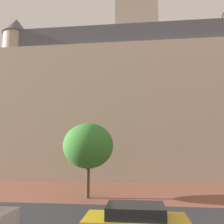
# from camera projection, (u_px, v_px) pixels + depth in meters

# --- Properties ---
(ground_plane) EXTENTS (120.00, 120.00, 0.00)m
(ground_plane) POSITION_uv_depth(u_px,v_px,m) (120.00, 221.00, 12.08)
(ground_plane) COLOR brown
(landmark_building) EXTENTS (29.55, 12.33, 36.03)m
(landmark_building) POSITION_uv_depth(u_px,v_px,m) (126.00, 99.00, 31.52)
(landmark_building) COLOR #B2A893
(landmark_building) RESTS_ON ground_plane
(car_yellow) EXTENTS (4.22, 2.08, 1.37)m
(car_yellow) POSITION_uv_depth(u_px,v_px,m) (136.00, 223.00, 9.70)
(car_yellow) COLOR gold
(car_yellow) RESTS_ON ground_plane
(tree_curb_far) EXTENTS (3.75, 3.75, 5.47)m
(tree_curb_far) POSITION_uv_depth(u_px,v_px,m) (88.00, 146.00, 17.88)
(tree_curb_far) COLOR brown
(tree_curb_far) RESTS_ON ground_plane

